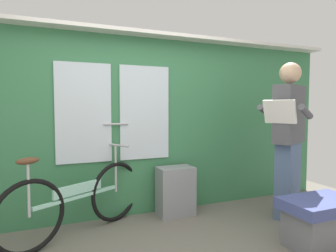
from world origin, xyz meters
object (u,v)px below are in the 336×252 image
Objects in this scene: passenger_reading_newspaper at (288,137)px; bench_seat_corner at (320,221)px; trash_bin_by_wall at (175,191)px.

passenger_reading_newspaper is 2.56× the size of bench_seat_corner.
bench_seat_corner is (0.91, -1.24, -0.05)m from trash_bin_by_wall.
passenger_reading_newspaper reaches higher than bench_seat_corner.
passenger_reading_newspaper is 1.46m from trash_bin_by_wall.
trash_bin_by_wall reaches higher than bench_seat_corner.
trash_bin_by_wall is 0.82× the size of bench_seat_corner.
bench_seat_corner is at bearing 44.16° from passenger_reading_newspaper.
trash_bin_by_wall is at bearing 126.15° from bench_seat_corner.
passenger_reading_newspaper is at bearing 69.13° from bench_seat_corner.
trash_bin_by_wall is (-1.16, 0.58, -0.66)m from passenger_reading_newspaper.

